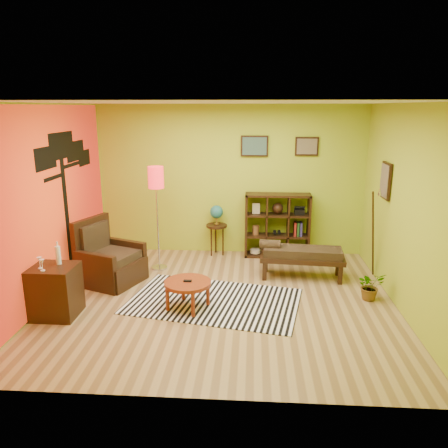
# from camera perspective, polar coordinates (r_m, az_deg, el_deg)

# --- Properties ---
(ground) EXTENTS (5.00, 5.00, 0.00)m
(ground) POSITION_cam_1_polar(r_m,az_deg,el_deg) (6.51, -0.35, -9.90)
(ground) COLOR tan
(ground) RESTS_ON ground
(room_shell) EXTENTS (5.04, 4.54, 2.82)m
(room_shell) POSITION_cam_1_polar(r_m,az_deg,el_deg) (5.99, -1.26, 5.98)
(room_shell) COLOR #A6C327
(room_shell) RESTS_ON ground
(zebra_rug) EXTENTS (2.66, 1.93, 0.01)m
(zebra_rug) POSITION_cam_1_polar(r_m,az_deg,el_deg) (6.47, -1.30, -10.01)
(zebra_rug) COLOR white
(zebra_rug) RESTS_ON ground
(coffee_table) EXTENTS (0.65, 0.65, 0.42)m
(coffee_table) POSITION_cam_1_polar(r_m,az_deg,el_deg) (6.15, -4.76, -7.98)
(coffee_table) COLOR maroon
(coffee_table) RESTS_ON ground
(armchair) EXTENTS (1.09, 1.08, 1.03)m
(armchair) POSITION_cam_1_polar(r_m,az_deg,el_deg) (7.29, -14.85, -4.96)
(armchair) COLOR black
(armchair) RESTS_ON ground
(side_cabinet) EXTENTS (0.60, 0.54, 1.02)m
(side_cabinet) POSITION_cam_1_polar(r_m,az_deg,el_deg) (6.35, -21.23, -8.14)
(side_cabinet) COLOR black
(side_cabinet) RESTS_ON ground
(floor_lamp) EXTENTS (0.27, 0.27, 1.79)m
(floor_lamp) POSITION_cam_1_polar(r_m,az_deg,el_deg) (7.40, -8.84, 4.82)
(floor_lamp) COLOR silver
(floor_lamp) RESTS_ON ground
(globe_table) EXTENTS (0.40, 0.40, 0.96)m
(globe_table) POSITION_cam_1_polar(r_m,az_deg,el_deg) (8.20, -0.98, 0.84)
(globe_table) COLOR black
(globe_table) RESTS_ON ground
(cube_shelf) EXTENTS (1.20, 0.35, 1.20)m
(cube_shelf) POSITION_cam_1_polar(r_m,az_deg,el_deg) (8.21, 7.06, -0.20)
(cube_shelf) COLOR black
(cube_shelf) RESTS_ON ground
(bench) EXTENTS (1.40, 0.59, 0.63)m
(bench) POSITION_cam_1_polar(r_m,az_deg,el_deg) (7.28, 9.89, -3.93)
(bench) COLOR black
(bench) RESTS_ON ground
(potted_plant) EXTENTS (0.50, 0.52, 0.33)m
(potted_plant) POSITION_cam_1_polar(r_m,az_deg,el_deg) (6.81, 18.52, -8.03)
(potted_plant) COLOR #26661E
(potted_plant) RESTS_ON ground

